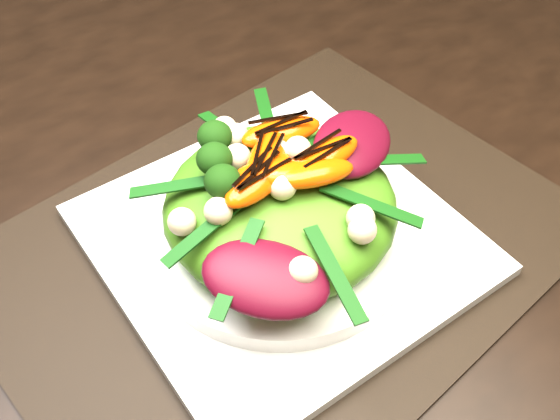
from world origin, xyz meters
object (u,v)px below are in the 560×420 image
plate_base (280,239)px  salad_bowl (280,229)px  dining_table (275,143)px  orange_segment (256,159)px  lettuce_mound (280,206)px  placemat (280,245)px

plate_base → salad_bowl: salad_bowl is taller
plate_base → salad_bowl: (0.00, 0.00, 0.01)m
dining_table → orange_segment: 0.18m
dining_table → lettuce_mound: size_ratio=8.52×
plate_base → lettuce_mound: 0.04m
dining_table → lettuce_mound: dining_table is taller
dining_table → placemat: bearing=-121.6°
placemat → orange_segment: 0.09m
lettuce_mound → orange_segment: size_ratio=2.76×
plate_base → orange_segment: orange_segment is taller
placemat → orange_segment: bearing=112.0°
placemat → salad_bowl: 0.02m
dining_table → lettuce_mound: bearing=-121.6°
orange_segment → placemat: bearing=-68.0°
orange_segment → salad_bowl: bearing=-68.0°
salad_bowl → plate_base: bearing=0.0°
lettuce_mound → dining_table: bearing=58.4°
salad_bowl → lettuce_mound: 0.03m
lettuce_mound → orange_segment: 0.05m
placemat → lettuce_mound: size_ratio=2.52×
placemat → lettuce_mound: lettuce_mound is taller
orange_segment → lettuce_mound: bearing=-68.0°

